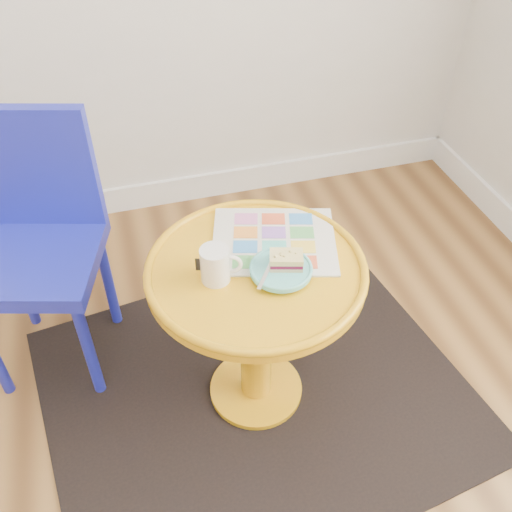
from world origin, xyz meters
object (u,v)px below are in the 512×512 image
object	(u,v)px
chair	(36,233)
mug	(216,264)
side_table	(256,308)
newspaper	(274,240)
plate	(281,270)

from	to	relation	value
chair	mug	xyz separation A→B (m)	(0.46, -0.41, 0.12)
side_table	chair	size ratio (longest dim) A/B	0.69
side_table	mug	bearing A→B (deg)	-172.68
chair	newspaper	bearing A→B (deg)	-9.20
chair	mug	size ratio (longest dim) A/B	8.03
newspaper	plate	xyz separation A→B (m)	(-0.02, -0.13, 0.01)
plate	chair	bearing A→B (deg)	144.82
chair	newspaper	distance (m)	0.72
mug	newspaper	bearing A→B (deg)	47.14
mug	plate	distance (m)	0.17
side_table	newspaper	bearing A→B (deg)	48.73
side_table	newspaper	world-z (taller)	newspaper
mug	plate	world-z (taller)	mug
chair	mug	world-z (taller)	chair
chair	plate	size ratio (longest dim) A/B	5.25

